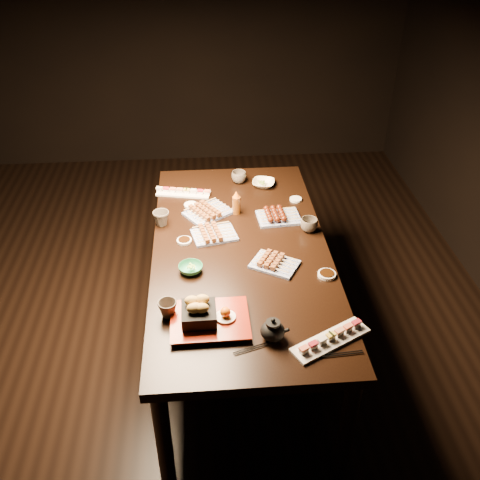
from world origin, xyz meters
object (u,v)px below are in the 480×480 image
at_px(teacup_far_left, 161,218).
at_px(yakitori_plate_center, 214,232).
at_px(edamame_bowl_green, 191,269).
at_px(teapot, 273,329).
at_px(condiment_bottle, 236,202).
at_px(teacup_near_left, 168,309).
at_px(teacup_mid_right, 309,225).
at_px(teacup_far_right, 239,177).
at_px(yakitori_plate_right, 275,261).
at_px(sushi_platter_far, 183,191).
at_px(sushi_platter_near, 331,337).
at_px(dining_table, 241,304).
at_px(edamame_bowl_cream, 263,183).
at_px(tempura_tray, 210,313).
at_px(yakitori_plate_left, 208,209).

bearing_deg(teacup_far_left, yakitori_plate_center, -25.32).
bearing_deg(edamame_bowl_green, teapot, -54.68).
distance_m(teapot, condiment_bottle, 1.00).
xyz_separation_m(teacup_near_left, teacup_mid_right, (0.73, 0.62, -0.00)).
height_order(teacup_far_left, teacup_far_right, teacup_far_left).
bearing_deg(teacup_far_right, yakitori_plate_right, -82.82).
xyz_separation_m(sushi_platter_far, teacup_near_left, (-0.06, -1.07, 0.02)).
bearing_deg(sushi_platter_near, yakitori_plate_right, 78.97).
bearing_deg(teacup_mid_right, edamame_bowl_green, -153.92).
height_order(dining_table, edamame_bowl_cream, edamame_bowl_cream).
bearing_deg(yakitori_plate_center, teapot, -87.17).
distance_m(teacup_far_left, condiment_bottle, 0.43).
xyz_separation_m(dining_table, edamame_bowl_green, (-0.26, -0.17, 0.39)).
height_order(dining_table, teacup_far_right, teacup_far_right).
distance_m(sushi_platter_near, condiment_bottle, 1.08).
distance_m(yakitori_plate_center, tempura_tray, 0.67).
distance_m(yakitori_plate_left, edamame_bowl_cream, 0.47).
bearing_deg(edamame_bowl_cream, yakitori_plate_left, -138.71).
height_order(teacup_far_left, teapot, teapot).
bearing_deg(yakitori_plate_right, sushi_platter_near, -42.20).
bearing_deg(yakitori_plate_right, yakitori_plate_center, 166.44).
height_order(sushi_platter_far, teacup_far_right, teacup_far_right).
distance_m(teacup_mid_right, teapot, 0.84).
bearing_deg(teapot, edamame_bowl_green, 137.45).
bearing_deg(tempura_tray, teacup_mid_right, 50.16).
bearing_deg(yakitori_plate_left, teapot, -110.99).
distance_m(yakitori_plate_right, teacup_near_left, 0.60).
height_order(dining_table, sushi_platter_far, sushi_platter_far).
relative_size(tempura_tray, condiment_bottle, 2.37).
distance_m(yakitori_plate_center, edamame_bowl_green, 0.32).
relative_size(teacup_mid_right, teacup_far_left, 1.05).
bearing_deg(edamame_bowl_green, tempura_tray, -77.66).
relative_size(tempura_tray, teacup_far_left, 3.76).
distance_m(tempura_tray, teapot, 0.28).
xyz_separation_m(teacup_far_right, teapot, (0.04, -1.36, 0.02)).
distance_m(sushi_platter_near, sushi_platter_far, 1.41).
height_order(teacup_mid_right, teacup_far_right, teacup_mid_right).
relative_size(edamame_bowl_green, teacup_near_left, 1.41).
height_order(yakitori_plate_center, edamame_bowl_green, yakitori_plate_center).
bearing_deg(condiment_bottle, teacup_mid_right, -29.17).
height_order(sushi_platter_far, teacup_mid_right, teacup_mid_right).
bearing_deg(dining_table, teacup_far_right, 81.63).
relative_size(edamame_bowl_green, edamame_bowl_cream, 0.87).
relative_size(sushi_platter_far, yakitori_plate_left, 1.31).
bearing_deg(teacup_near_left, teacup_far_left, 94.55).
xyz_separation_m(sushi_platter_far, teacup_mid_right, (0.68, -0.45, 0.02)).
distance_m(sushi_platter_near, edamame_bowl_cream, 1.35).
height_order(yakitori_plate_center, yakitori_plate_right, yakitori_plate_center).
xyz_separation_m(dining_table, teacup_mid_right, (0.38, 0.14, 0.41)).
bearing_deg(yakitori_plate_left, tempura_tray, -125.57).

